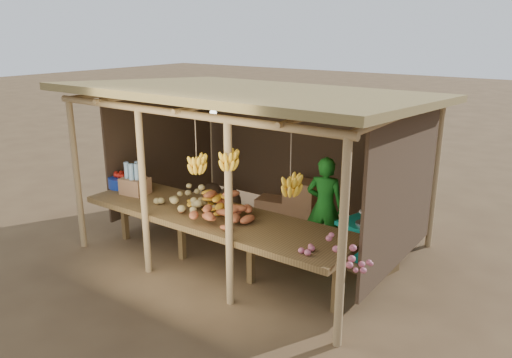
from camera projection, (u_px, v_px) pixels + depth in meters
The scene contains 13 objects.
ground at pixel (256, 246), 7.48m from camera, with size 60.00×60.00×0.00m, color brown.
stall_structure at pixel (263, 119), 6.93m from camera, with size 4.70×3.50×2.43m.
counter at pixel (214, 219), 6.53m from camera, with size 3.90×1.05×0.80m.
potato_heap at pixel (187, 196), 6.64m from camera, with size 0.97×0.58×0.37m, color olive, non-canonical shape.
sweet_potato_heap at pixel (212, 205), 6.34m from camera, with size 1.06×0.64×0.36m, color #A54F2A, non-canonical shape.
onion_heap at pixel (338, 242), 5.23m from camera, with size 0.74×0.44×0.35m, color #BD5C6E, non-canonical shape.
banana_pile at pixel (215, 196), 6.68m from camera, with size 0.66×0.40×0.35m, color gold, non-canonical shape.
tomato_basin at pixel (123, 181), 7.63m from camera, with size 0.45×0.45×0.24m.
bottle_box at pixel (135, 182), 7.28m from camera, with size 0.41×0.34×0.48m.
vendor at pixel (325, 206), 7.04m from camera, with size 0.52×0.34×1.44m, color #186E1B.
tarp_crate at pixel (369, 244), 6.70m from camera, with size 0.85×0.78×0.85m.
carton_stack at pixel (291, 206), 8.13m from camera, with size 1.09×0.46×0.79m.
burlap_sacks at pixel (220, 198), 8.83m from camera, with size 0.82×0.43×0.58m.
Camera 1 is at (4.00, -5.59, 3.13)m, focal length 35.00 mm.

